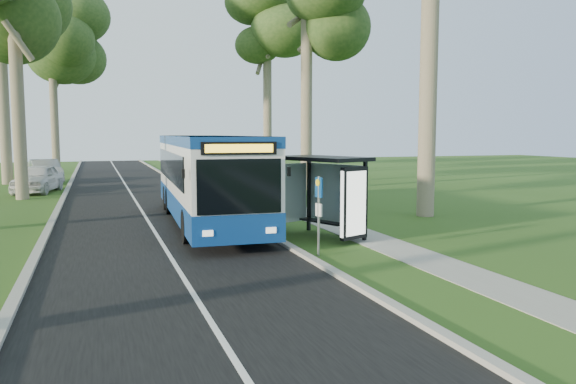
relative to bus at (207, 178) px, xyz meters
The scene contains 14 objects.
ground 7.37m from the bus, 78.67° to the right, with size 120.00×120.00×0.00m, color #2B4D18.
road 4.02m from the bus, 125.12° to the left, with size 7.00×100.00×0.02m, color black.
kerb_east 3.68m from the bus, 64.70° to the left, with size 0.25×100.00×0.12m, color #9E9B93.
kerb_west 6.55m from the bus, 151.98° to the left, with size 0.25×100.00×0.12m, color #9E9B93.
centre_line 4.01m from the bus, 125.12° to the left, with size 0.12×100.00×0.01m, color white.
footpath 5.58m from the bus, 34.03° to the left, with size 1.50×100.00×0.02m, color gray.
bus is the anchor object (origin of this frame).
bus_stop_sign 6.94m from the bus, 74.63° to the right, with size 0.11×0.31×2.23m.
bus_shelter 5.53m from the bus, 55.37° to the right, with size 2.71×3.49×2.66m.
litter_bin 3.21m from the bus, 45.56° to the right, with size 0.59×0.59×1.04m.
car_white 16.13m from the bus, 116.29° to the left, with size 1.94×4.82×1.64m, color silver.
car_silver 22.42m from the bus, 108.90° to the left, with size 1.73×4.97×1.64m, color #9C9EA3.
tree_west_e 33.00m from the bus, 102.90° to the left, with size 5.20×5.20×14.33m.
tree_east_d 26.70m from the bus, 67.73° to the left, with size 5.20×5.20×15.59m.
Camera 1 is at (-5.38, -13.91, 3.39)m, focal length 35.00 mm.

